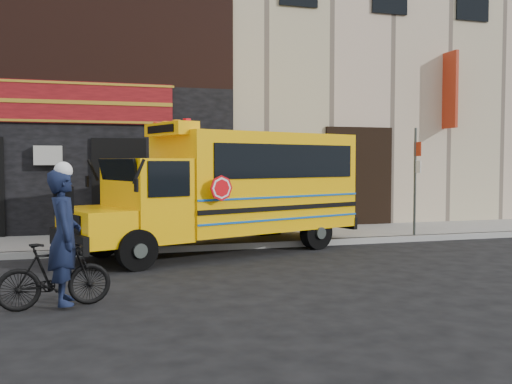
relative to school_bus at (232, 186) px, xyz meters
The scene contains 8 objects.
ground 2.92m from the school_bus, 71.60° to the right, with size 120.00×120.00×0.00m, color black.
curb 1.65m from the school_bus, 16.09° to the left, with size 40.00×0.20×0.15m, color #9E9D98.
sidewalk 2.38m from the school_bus, 65.45° to the left, with size 40.00×3.00×0.15m, color gray.
building 9.34m from the school_bus, 84.74° to the left, with size 20.00×10.70×12.00m.
school_bus is the anchor object (origin of this frame).
sign_pole 5.08m from the school_bus, ahead, with size 0.08×0.26×2.98m.
bicycle 5.82m from the school_bus, 130.22° to the right, with size 0.44×1.56×0.94m, color black.
cyclist 5.64m from the school_bus, 129.31° to the right, with size 0.70×0.46×1.92m, color black.
Camera 1 is at (-4.01, -10.48, 2.07)m, focal length 40.00 mm.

